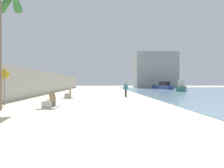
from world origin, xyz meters
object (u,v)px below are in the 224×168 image
pedestrian_sign (5,82)px  person_walking (126,88)px  boat_far_right (162,86)px  boat_far_left (182,87)px  bench_near (50,104)px  bench_far (68,96)px

pedestrian_sign → person_walking: bearing=36.8°
boat_far_right → boat_far_left: size_ratio=1.31×
bench_near → bench_far: size_ratio=0.98×
boat_far_left → person_walking: bearing=-131.6°
bench_near → bench_far: 7.66m
bench_near → pedestrian_sign: pedestrian_sign is taller
boat_far_left → bench_near: bearing=-129.4°
bench_far → boat_far_left: boat_far_left is taller
bench_near → pedestrian_sign: 4.15m
bench_near → boat_far_right: size_ratio=0.26×
boat_far_left → pedestrian_sign: 31.18m
bench_far → bench_near: bearing=-89.4°
bench_near → boat_far_right: boat_far_right is taller
bench_far → boat_far_left: 24.39m
bench_far → pedestrian_sign: bearing=-119.6°
bench_far → pedestrian_sign: size_ratio=0.81×
bench_far → boat_far_right: bearing=53.9°
bench_near → boat_far_right: bearing=60.8°
pedestrian_sign → bench_near: bearing=-21.6°
bench_far → person_walking: (6.31, 1.14, 0.75)m
bench_near → person_walking: bearing=54.6°
bench_far → pedestrian_sign: (-3.54, -6.23, 1.45)m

